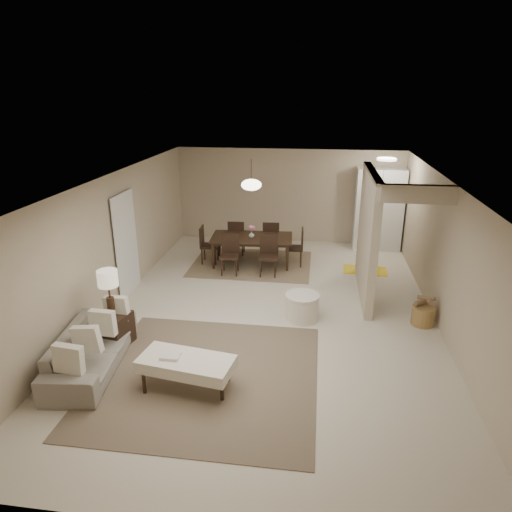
# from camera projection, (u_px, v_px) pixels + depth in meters

# --- Properties ---
(floor) EXTENTS (9.00, 9.00, 0.00)m
(floor) POSITION_uv_depth(u_px,v_px,m) (269.00, 314.00, 8.50)
(floor) COLOR beige
(floor) RESTS_ON ground
(ceiling) EXTENTS (9.00, 9.00, 0.00)m
(ceiling) POSITION_uv_depth(u_px,v_px,m) (271.00, 181.00, 7.65)
(ceiling) COLOR white
(ceiling) RESTS_ON back_wall
(back_wall) EXTENTS (6.00, 0.00, 6.00)m
(back_wall) POSITION_uv_depth(u_px,v_px,m) (288.00, 196.00, 12.26)
(back_wall) COLOR #B9A98C
(back_wall) RESTS_ON floor
(left_wall) EXTENTS (0.00, 9.00, 9.00)m
(left_wall) POSITION_uv_depth(u_px,v_px,m) (110.00, 244.00, 8.46)
(left_wall) COLOR #B9A98C
(left_wall) RESTS_ON floor
(right_wall) EXTENTS (0.00, 9.00, 9.00)m
(right_wall) POSITION_uv_depth(u_px,v_px,m) (447.00, 259.00, 7.69)
(right_wall) COLOR #B9A98C
(right_wall) RESTS_ON floor
(partition) EXTENTS (0.15, 2.50, 2.50)m
(partition) POSITION_uv_depth(u_px,v_px,m) (368.00, 235.00, 9.01)
(partition) COLOR #B9A98C
(partition) RESTS_ON floor
(doorway) EXTENTS (0.04, 0.90, 2.04)m
(doorway) POSITION_uv_depth(u_px,v_px,m) (126.00, 245.00, 9.10)
(doorway) COLOR black
(doorway) RESTS_ON floor
(pantry_cabinet) EXTENTS (1.20, 0.55, 2.10)m
(pantry_cabinet) POSITION_uv_depth(u_px,v_px,m) (379.00, 210.00, 11.70)
(pantry_cabinet) COLOR white
(pantry_cabinet) RESTS_ON floor
(flush_light) EXTENTS (0.44, 0.44, 0.05)m
(flush_light) POSITION_uv_depth(u_px,v_px,m) (387.00, 159.00, 10.34)
(flush_light) COLOR white
(flush_light) RESTS_ON ceiling
(living_rug) EXTENTS (3.20, 3.20, 0.01)m
(living_rug) POSITION_uv_depth(u_px,v_px,m) (207.00, 375.00, 6.67)
(living_rug) COLOR brown
(living_rug) RESTS_ON floor
(sofa) EXTENTS (2.13, 1.03, 0.60)m
(sofa) POSITION_uv_depth(u_px,v_px,m) (91.00, 349.00, 6.80)
(sofa) COLOR gray
(sofa) RESTS_ON floor
(ottoman_bench) EXTENTS (1.38, 0.80, 0.47)m
(ottoman_bench) POSITION_uv_depth(u_px,v_px,m) (186.00, 364.00, 6.29)
(ottoman_bench) COLOR #EEE8CF
(ottoman_bench) RESTS_ON living_rug
(side_table) EXTENTS (0.59, 0.59, 0.54)m
(side_table) POSITION_uv_depth(u_px,v_px,m) (114.00, 329.00, 7.42)
(side_table) COLOR black
(side_table) RESTS_ON floor
(table_lamp) EXTENTS (0.32, 0.32, 0.76)m
(table_lamp) POSITION_uv_depth(u_px,v_px,m) (108.00, 282.00, 7.13)
(table_lamp) COLOR #422D1C
(table_lamp) RESTS_ON side_table
(round_pouf) EXTENTS (0.62, 0.62, 0.48)m
(round_pouf) POSITION_uv_depth(u_px,v_px,m) (302.00, 307.00, 8.25)
(round_pouf) COLOR #EEE8CF
(round_pouf) RESTS_ON floor
(wicker_basket) EXTENTS (0.51, 0.51, 0.34)m
(wicker_basket) POSITION_uv_depth(u_px,v_px,m) (423.00, 316.00, 8.09)
(wicker_basket) COLOR olive
(wicker_basket) RESTS_ON floor
(dining_rug) EXTENTS (2.80, 2.10, 0.01)m
(dining_rug) POSITION_uv_depth(u_px,v_px,m) (252.00, 264.00, 10.96)
(dining_rug) COLOR #846C52
(dining_rug) RESTS_ON floor
(dining_table) EXTENTS (1.96, 1.17, 0.67)m
(dining_table) POSITION_uv_depth(u_px,v_px,m) (252.00, 251.00, 10.85)
(dining_table) COLOR black
(dining_table) RESTS_ON dining_rug
(dining_chairs) EXTENTS (2.44, 1.82, 0.90)m
(dining_chairs) POSITION_uv_depth(u_px,v_px,m) (252.00, 246.00, 10.81)
(dining_chairs) COLOR black
(dining_chairs) RESTS_ON dining_rug
(vase) EXTENTS (0.18, 0.18, 0.14)m
(vase) POSITION_uv_depth(u_px,v_px,m) (252.00, 235.00, 10.71)
(vase) COLOR white
(vase) RESTS_ON dining_table
(yellow_mat) EXTENTS (1.02, 0.65, 0.01)m
(yellow_mat) POSITION_uv_depth(u_px,v_px,m) (365.00, 270.00, 10.57)
(yellow_mat) COLOR yellow
(yellow_mat) RESTS_ON floor
(pendant_light) EXTENTS (0.46, 0.46, 0.71)m
(pendant_light) POSITION_uv_depth(u_px,v_px,m) (251.00, 185.00, 10.31)
(pendant_light) COLOR #422D1C
(pendant_light) RESTS_ON ceiling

